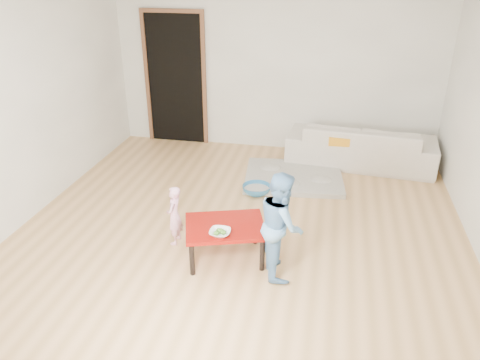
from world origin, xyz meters
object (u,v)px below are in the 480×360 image
(red_table, at_px, (225,241))
(basin, at_px, (257,190))
(bowl, at_px, (220,233))
(sofa, at_px, (361,145))
(child_pink, at_px, (174,215))
(child_blue, at_px, (281,224))

(red_table, xyz_separation_m, basin, (0.07, 1.49, -0.14))
(basin, bearing_deg, bowl, -92.49)
(sofa, xyz_separation_m, child_pink, (-2.00, -2.59, 0.02))
(sofa, xyz_separation_m, red_table, (-1.41, -2.77, -0.11))
(red_table, bearing_deg, basin, 87.36)
(sofa, xyz_separation_m, bowl, (-1.41, -2.96, 0.11))
(red_table, relative_size, basin, 2.11)
(bowl, height_order, child_blue, child_blue)
(bowl, xyz_separation_m, basin, (0.07, 1.68, -0.36))
(bowl, relative_size, child_pink, 0.31)
(sofa, relative_size, child_pink, 3.20)
(red_table, height_order, bowl, bowl)
(child_pink, height_order, basin, child_pink)
(sofa, height_order, red_table, sofa)
(red_table, distance_m, child_blue, 0.67)
(bowl, distance_m, child_blue, 0.59)
(red_table, bearing_deg, child_pink, 163.18)
(red_table, height_order, child_pink, child_pink)
(basin, bearing_deg, red_table, -92.64)
(red_table, distance_m, bowl, 0.29)
(sofa, distance_m, basin, 1.87)
(sofa, relative_size, bowl, 10.38)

